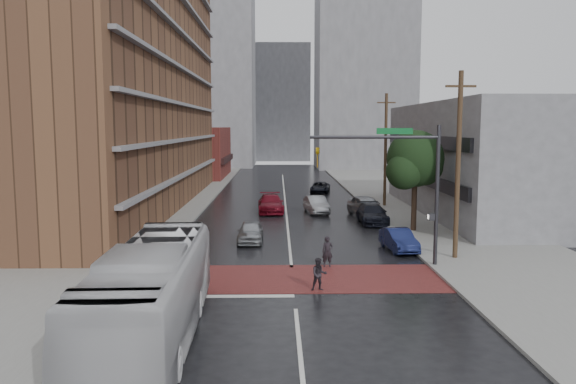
{
  "coord_description": "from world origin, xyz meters",
  "views": [
    {
      "loc": [
        -0.69,
        -25.29,
        7.12
      ],
      "look_at": [
        -0.13,
        5.7,
        3.5
      ],
      "focal_mm": 35.0,
      "sensor_mm": 36.0,
      "label": 1
    }
  ],
  "objects_px": {
    "car_parked_near": "(399,240)",
    "car_parked_mid": "(372,214)",
    "pedestrian_b": "(319,274)",
    "car_travel_a": "(250,232)",
    "transit_bus": "(152,293)",
    "suv_travel": "(320,187)",
    "pedestrian_a": "(328,252)",
    "car_travel_b": "(316,205)",
    "car_parked_far": "(366,206)",
    "car_travel_c": "(271,203)"
  },
  "relations": [
    {
      "from": "suv_travel",
      "to": "car_travel_c",
      "type": "bearing_deg",
      "value": -101.36
    },
    {
      "from": "car_travel_a",
      "to": "car_parked_near",
      "type": "relative_size",
      "value": 1.0
    },
    {
      "from": "car_travel_b",
      "to": "car_parked_near",
      "type": "relative_size",
      "value": 1.11
    },
    {
      "from": "car_travel_a",
      "to": "car_travel_c",
      "type": "relative_size",
      "value": 0.75
    },
    {
      "from": "pedestrian_b",
      "to": "car_parked_far",
      "type": "height_order",
      "value": "car_parked_far"
    },
    {
      "from": "car_travel_b",
      "to": "car_travel_c",
      "type": "relative_size",
      "value": 0.83
    },
    {
      "from": "transit_bus",
      "to": "car_parked_far",
      "type": "height_order",
      "value": "transit_bus"
    },
    {
      "from": "pedestrian_b",
      "to": "car_travel_b",
      "type": "relative_size",
      "value": 0.34
    },
    {
      "from": "car_travel_b",
      "to": "car_travel_c",
      "type": "distance_m",
      "value": 3.82
    },
    {
      "from": "pedestrian_a",
      "to": "car_travel_a",
      "type": "xyz_separation_m",
      "value": [
        -4.22,
        6.26,
        -0.14
      ]
    },
    {
      "from": "suv_travel",
      "to": "car_parked_mid",
      "type": "distance_m",
      "value": 19.47
    },
    {
      "from": "car_travel_b",
      "to": "car_parked_mid",
      "type": "distance_m",
      "value": 6.26
    },
    {
      "from": "car_travel_a",
      "to": "car_parked_far",
      "type": "bearing_deg",
      "value": 49.27
    },
    {
      "from": "car_travel_b",
      "to": "pedestrian_a",
      "type": "bearing_deg",
      "value": -100.29
    },
    {
      "from": "car_parked_near",
      "to": "car_parked_mid",
      "type": "bearing_deg",
      "value": 83.71
    },
    {
      "from": "transit_bus",
      "to": "pedestrian_b",
      "type": "xyz_separation_m",
      "value": [
        5.97,
        5.65,
        -0.91
      ]
    },
    {
      "from": "pedestrian_a",
      "to": "car_parked_far",
      "type": "relative_size",
      "value": 0.32
    },
    {
      "from": "transit_bus",
      "to": "car_travel_a",
      "type": "distance_m",
      "value": 16.27
    },
    {
      "from": "transit_bus",
      "to": "car_travel_b",
      "type": "xyz_separation_m",
      "value": [
        7.36,
        27.69,
        -0.93
      ]
    },
    {
      "from": "pedestrian_a",
      "to": "car_parked_mid",
      "type": "relative_size",
      "value": 0.33
    },
    {
      "from": "pedestrian_a",
      "to": "car_parked_near",
      "type": "xyz_separation_m",
      "value": [
        4.45,
        3.75,
        -0.16
      ]
    },
    {
      "from": "car_travel_a",
      "to": "car_parked_near",
      "type": "height_order",
      "value": "car_travel_a"
    },
    {
      "from": "pedestrian_a",
      "to": "car_parked_mid",
      "type": "xyz_separation_m",
      "value": [
        4.47,
        12.94,
        -0.09
      ]
    },
    {
      "from": "pedestrian_b",
      "to": "car_parked_near",
      "type": "height_order",
      "value": "pedestrian_b"
    },
    {
      "from": "suv_travel",
      "to": "car_parked_near",
      "type": "xyz_separation_m",
      "value": [
        2.4,
        -28.52,
        0.05
      ]
    },
    {
      "from": "transit_bus",
      "to": "car_parked_near",
      "type": "distance_m",
      "value": 17.57
    },
    {
      "from": "car_parked_near",
      "to": "car_parked_mid",
      "type": "distance_m",
      "value": 9.2
    },
    {
      "from": "pedestrian_b",
      "to": "car_travel_a",
      "type": "xyz_separation_m",
      "value": [
        -3.49,
        10.4,
        -0.07
      ]
    },
    {
      "from": "car_travel_c",
      "to": "car_parked_far",
      "type": "distance_m",
      "value": 7.94
    },
    {
      "from": "transit_bus",
      "to": "suv_travel",
      "type": "xyz_separation_m",
      "value": [
        8.76,
        42.05,
        -1.06
      ]
    },
    {
      "from": "pedestrian_a",
      "to": "suv_travel",
      "type": "xyz_separation_m",
      "value": [
        2.06,
        32.27,
        -0.21
      ]
    },
    {
      "from": "pedestrian_a",
      "to": "car_travel_a",
      "type": "relative_size",
      "value": 0.41
    },
    {
      "from": "transit_bus",
      "to": "car_travel_a",
      "type": "bearing_deg",
      "value": 79.56
    },
    {
      "from": "car_parked_near",
      "to": "car_travel_a",
      "type": "bearing_deg",
      "value": 157.65
    },
    {
      "from": "car_travel_c",
      "to": "transit_bus",
      "type": "bearing_deg",
      "value": -99.72
    },
    {
      "from": "pedestrian_a",
      "to": "car_parked_near",
      "type": "distance_m",
      "value": 5.82
    },
    {
      "from": "car_travel_a",
      "to": "car_parked_near",
      "type": "xyz_separation_m",
      "value": [
        8.68,
        -2.51,
        -0.02
      ]
    },
    {
      "from": "pedestrian_a",
      "to": "car_travel_b",
      "type": "relative_size",
      "value": 0.37
    },
    {
      "from": "transit_bus",
      "to": "car_parked_mid",
      "type": "xyz_separation_m",
      "value": [
        11.17,
        22.73,
        -0.94
      ]
    },
    {
      "from": "transit_bus",
      "to": "pedestrian_b",
      "type": "height_order",
      "value": "transit_bus"
    },
    {
      "from": "transit_bus",
      "to": "car_travel_c",
      "type": "bearing_deg",
      "value": 81.13
    },
    {
      "from": "car_parked_far",
      "to": "suv_travel",
      "type": "bearing_deg",
      "value": 87.59
    },
    {
      "from": "suv_travel",
      "to": "car_parked_near",
      "type": "distance_m",
      "value": 28.62
    },
    {
      "from": "car_travel_a",
      "to": "car_travel_b",
      "type": "relative_size",
      "value": 0.9
    },
    {
      "from": "car_parked_mid",
      "to": "car_parked_far",
      "type": "xyz_separation_m",
      "value": [
        0.0,
        3.18,
        0.13
      ]
    },
    {
      "from": "pedestrian_a",
      "to": "car_parked_far",
      "type": "height_order",
      "value": "car_parked_far"
    },
    {
      "from": "suv_travel",
      "to": "car_parked_mid",
      "type": "bearing_deg",
      "value": -73.69
    },
    {
      "from": "car_travel_a",
      "to": "pedestrian_a",
      "type": "bearing_deg",
      "value": -55.35
    },
    {
      "from": "suv_travel",
      "to": "car_parked_far",
      "type": "xyz_separation_m",
      "value": [
        2.41,
        -16.14,
        0.25
      ]
    },
    {
      "from": "car_travel_c",
      "to": "car_parked_near",
      "type": "relative_size",
      "value": 1.33
    }
  ]
}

